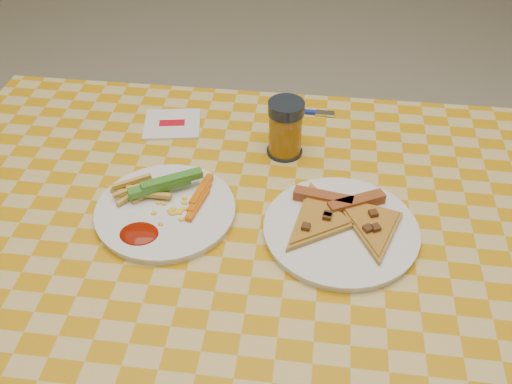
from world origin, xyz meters
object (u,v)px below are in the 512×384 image
plate_right (341,231)px  plate_left (166,212)px  drink_glass (285,129)px  table (259,259)px

plate_right → plate_left: bearing=178.2°
plate_left → drink_glass: bearing=47.2°
plate_left → plate_right: same height
table → drink_glass: size_ratio=11.20×
table → plate_left: 0.18m
plate_left → drink_glass: 0.28m
plate_left → plate_right: 0.30m
plate_right → drink_glass: bearing=117.9°
plate_left → drink_glass: size_ratio=2.08×
drink_glass → plate_right: bearing=-62.1°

